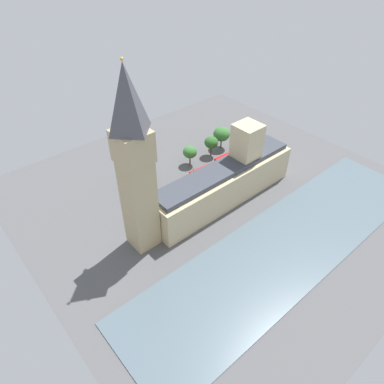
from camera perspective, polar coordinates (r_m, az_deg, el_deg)
name	(u,v)px	position (r m, az deg, el deg)	size (l,w,h in m)	color
ground_plane	(218,197)	(123.47, 4.23, -0.75)	(125.56, 125.56, 0.00)	#565659
river_thames	(287,244)	(110.28, 15.19, -8.21)	(28.49, 113.00, 0.25)	slate
parliament_building	(226,180)	(118.59, 5.62, 1.95)	(12.07, 55.56, 25.37)	#CCBA8E
clock_tower	(135,164)	(90.15, -9.29, 4.55)	(8.64, 8.64, 54.94)	tan
double_decker_bus_by_river_gate	(226,160)	(137.76, 5.58, 5.23)	(2.94, 10.58, 4.75)	red
double_decker_bus_corner	(203,173)	(129.79, 1.73, 3.07)	(3.51, 10.69, 4.75)	red
car_white_under_trees	(186,186)	(126.52, -1.04, 1.01)	(1.91, 4.67, 1.74)	silver
car_blue_leading	(154,197)	(122.35, -6.13, -0.78)	(2.19, 4.93, 1.74)	navy
pedestrian_opposite_hall	(185,195)	(122.57, -1.12, -0.55)	(0.65, 0.65, 1.58)	#336B60
pedestrian_trailing	(246,163)	(140.21, 8.75, 4.65)	(0.54, 0.63, 1.57)	#336B60
pedestrian_far_end	(222,175)	(132.26, 4.96, 2.69)	(0.63, 0.53, 1.70)	navy
plane_tree_kerbside	(211,142)	(141.70, 3.16, 8.04)	(5.55, 5.55, 8.44)	brown
plane_tree_midblock	(144,170)	(125.40, -7.86, 3.55)	(7.09, 7.09, 9.80)	brown
plane_tree_near_tower	(190,152)	(136.28, -0.34, 6.49)	(5.47, 5.47, 7.91)	brown
plane_tree_slot_10	(222,134)	(147.20, 4.83, 9.35)	(6.83, 6.83, 9.25)	brown
street_lamp_slot_11	(131,183)	(124.13, -9.84, 1.40)	(0.56, 0.56, 5.91)	black
street_lamp_slot_12	(125,186)	(123.44, -10.90, 0.89)	(0.56, 0.56, 5.57)	black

